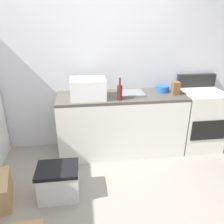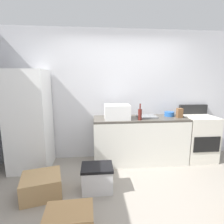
% 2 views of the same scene
% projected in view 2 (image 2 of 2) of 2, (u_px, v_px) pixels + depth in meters
% --- Properties ---
extents(ground_plane, '(6.00, 6.00, 0.00)m').
position_uv_depth(ground_plane, '(139.00, 202.00, 2.39)').
color(ground_plane, gray).
extents(wall_back, '(5.00, 0.10, 2.60)m').
position_uv_depth(wall_back, '(122.00, 96.00, 3.67)').
color(wall_back, silver).
rests_on(wall_back, ground_plane).
extents(kitchen_counter, '(1.80, 0.60, 0.90)m').
position_uv_depth(kitchen_counter, '(140.00, 140.00, 3.51)').
color(kitchen_counter, silver).
rests_on(kitchen_counter, ground_plane).
extents(refrigerator, '(0.68, 0.66, 1.80)m').
position_uv_depth(refrigerator, '(29.00, 121.00, 3.19)').
color(refrigerator, white).
rests_on(refrigerator, ground_plane).
extents(stove_oven, '(0.60, 0.61, 1.10)m').
position_uv_depth(stove_oven, '(198.00, 137.00, 3.63)').
color(stove_oven, silver).
rests_on(stove_oven, ground_plane).
extents(microwave, '(0.46, 0.34, 0.27)m').
position_uv_depth(microwave, '(117.00, 112.00, 3.29)').
color(microwave, white).
rests_on(microwave, kitchen_counter).
extents(sink_basin, '(0.36, 0.32, 0.03)m').
position_uv_depth(sink_basin, '(147.00, 117.00, 3.46)').
color(sink_basin, slate).
rests_on(sink_basin, kitchen_counter).
extents(wine_bottle, '(0.07, 0.07, 0.30)m').
position_uv_depth(wine_bottle, '(140.00, 114.00, 3.22)').
color(wine_bottle, '#591E19').
rests_on(wine_bottle, kitchen_counter).
extents(coffee_mug, '(0.08, 0.08, 0.10)m').
position_uv_depth(coffee_mug, '(179.00, 114.00, 3.57)').
color(coffee_mug, '#2659A5').
rests_on(coffee_mug, kitchen_counter).
extents(knife_block, '(0.10, 0.10, 0.18)m').
position_uv_depth(knife_block, '(179.00, 113.00, 3.43)').
color(knife_block, brown).
rests_on(knife_block, kitchen_counter).
extents(mixing_bowl, '(0.19, 0.19, 0.09)m').
position_uv_depth(mixing_bowl, '(169.00, 114.00, 3.56)').
color(mixing_bowl, '#2659A5').
rests_on(mixing_bowl, kitchen_counter).
extents(cardboard_box_medium, '(0.50, 0.36, 0.32)m').
position_uv_depth(cardboard_box_medium, '(70.00, 224.00, 1.82)').
color(cardboard_box_medium, '#A37A4C').
rests_on(cardboard_box_medium, ground_plane).
extents(cardboard_box_small, '(0.62, 0.59, 0.30)m').
position_uv_depth(cardboard_box_small, '(42.00, 185.00, 2.51)').
color(cardboard_box_small, tan).
rests_on(cardboard_box_small, ground_plane).
extents(storage_bin, '(0.46, 0.36, 0.38)m').
position_uv_depth(storage_bin, '(97.00, 178.00, 2.63)').
color(storage_bin, silver).
rests_on(storage_bin, ground_plane).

